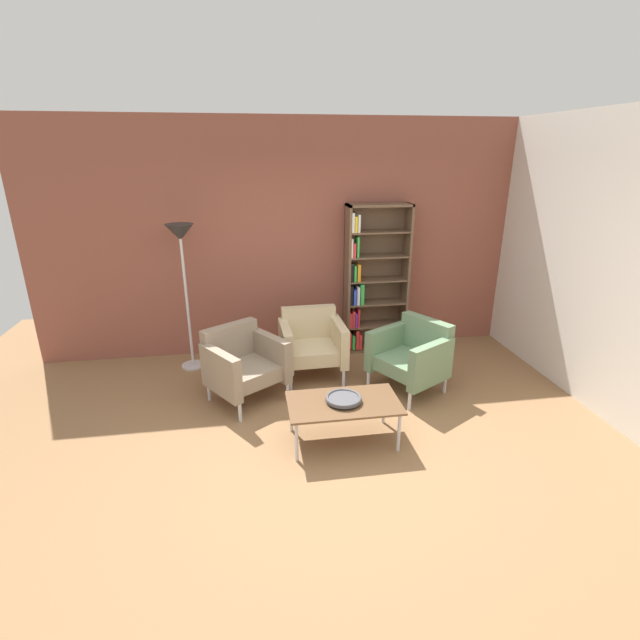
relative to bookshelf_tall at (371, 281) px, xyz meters
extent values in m
plane|color=olive|center=(-0.96, -2.25, -0.92)|extent=(8.32, 8.32, 0.00)
cube|color=brown|center=(-0.96, 0.21, 0.53)|extent=(6.40, 0.12, 2.90)
cube|color=silver|center=(1.90, -1.65, 0.53)|extent=(0.12, 5.20, 2.90)
cube|color=brown|center=(-0.31, -0.02, 0.03)|extent=(0.03, 0.30, 1.90)
cube|color=brown|center=(0.46, -0.02, 0.03)|extent=(0.03, 0.30, 1.90)
cube|color=brown|center=(0.07, -0.02, 0.96)|extent=(0.80, 0.30, 0.03)
cube|color=brown|center=(0.07, -0.02, -0.91)|extent=(0.80, 0.30, 0.03)
cube|color=brown|center=(0.07, 0.12, 0.03)|extent=(0.80, 0.02, 1.90)
cube|color=brown|center=(0.07, -0.02, -0.59)|extent=(0.76, 0.28, 0.02)
cube|color=brown|center=(0.07, -0.02, -0.28)|extent=(0.76, 0.28, 0.02)
cube|color=brown|center=(0.07, -0.02, 0.03)|extent=(0.76, 0.28, 0.02)
cube|color=brown|center=(0.07, -0.02, 0.33)|extent=(0.76, 0.28, 0.02)
cube|color=brown|center=(0.07, -0.02, 0.64)|extent=(0.76, 0.28, 0.02)
cube|color=red|center=(-0.28, -0.08, -0.77)|extent=(0.03, 0.17, 0.23)
cube|color=green|center=(-0.23, -0.07, -0.79)|extent=(0.04, 0.18, 0.19)
cube|color=red|center=(-0.18, -0.05, -0.75)|extent=(0.04, 0.22, 0.26)
cube|color=red|center=(-0.14, -0.04, -0.78)|extent=(0.03, 0.24, 0.19)
cube|color=red|center=(-0.28, -0.07, -0.48)|extent=(0.04, 0.17, 0.19)
cube|color=red|center=(-0.24, -0.06, -0.47)|extent=(0.03, 0.20, 0.22)
cube|color=purple|center=(-0.21, -0.06, -0.48)|extent=(0.02, 0.20, 0.19)
cube|color=red|center=(-0.17, -0.05, -0.45)|extent=(0.02, 0.21, 0.24)
cube|color=black|center=(-0.28, -0.07, -0.14)|extent=(0.04, 0.18, 0.26)
cube|color=blue|center=(-0.23, -0.07, -0.17)|extent=(0.04, 0.18, 0.20)
cube|color=white|center=(-0.19, -0.04, -0.15)|extent=(0.03, 0.23, 0.23)
cube|color=green|center=(-0.14, -0.06, -0.13)|extent=(0.04, 0.20, 0.27)
cube|color=black|center=(-0.28, -0.06, 0.16)|extent=(0.04, 0.20, 0.24)
cube|color=green|center=(-0.24, -0.05, 0.14)|extent=(0.03, 0.22, 0.20)
cube|color=orange|center=(-0.19, -0.07, 0.15)|extent=(0.04, 0.19, 0.22)
cube|color=white|center=(-0.29, -0.05, 0.46)|extent=(0.02, 0.22, 0.23)
cube|color=red|center=(-0.25, -0.04, 0.43)|extent=(0.03, 0.23, 0.18)
cube|color=green|center=(-0.21, -0.07, 0.47)|extent=(0.02, 0.17, 0.25)
cube|color=white|center=(-0.28, -0.04, 0.77)|extent=(0.03, 0.23, 0.23)
cube|color=yellow|center=(-0.24, -0.04, 0.75)|extent=(0.03, 0.23, 0.19)
cube|color=white|center=(-0.21, -0.07, 0.76)|extent=(0.03, 0.17, 0.21)
cube|color=brown|center=(-0.77, -2.05, -0.53)|extent=(1.00, 0.56, 0.02)
cylinder|color=silver|center=(-1.22, -2.28, -0.73)|extent=(0.03, 0.03, 0.38)
cylinder|color=silver|center=(-0.32, -2.28, -0.73)|extent=(0.03, 0.03, 0.38)
cylinder|color=silver|center=(-1.22, -1.82, -0.73)|extent=(0.03, 0.03, 0.38)
cylinder|color=silver|center=(-0.32, -1.82, -0.73)|extent=(0.03, 0.03, 0.38)
cylinder|color=#4C4C51|center=(-0.77, -2.05, -0.51)|extent=(0.13, 0.13, 0.02)
cylinder|color=#4C4C51|center=(-0.77, -2.05, -0.49)|extent=(0.32, 0.32, 0.02)
torus|color=#4C4C51|center=(-0.77, -2.05, -0.48)|extent=(0.32, 0.32, 0.02)
cube|color=#C6B289|center=(-0.86, -0.74, -0.60)|extent=(0.66, 0.60, 0.16)
cube|color=#C6B289|center=(-0.87, -0.47, -0.33)|extent=(0.64, 0.14, 0.38)
cube|color=#C6B289|center=(-1.17, -0.77, -0.49)|extent=(0.12, 0.62, 0.46)
cube|color=#C6B289|center=(-0.55, -0.75, -0.49)|extent=(0.12, 0.62, 0.46)
cylinder|color=silver|center=(-1.16, -1.06, -0.80)|extent=(0.04, 0.04, 0.24)
cylinder|color=silver|center=(-0.56, -1.04, -0.80)|extent=(0.04, 0.04, 0.24)
cylinder|color=silver|center=(-1.17, -0.48, -0.80)|extent=(0.04, 0.04, 0.24)
cylinder|color=silver|center=(-0.57, -0.46, -0.80)|extent=(0.04, 0.04, 0.24)
cube|color=gray|center=(-1.63, -1.17, -0.60)|extent=(0.86, 0.84, 0.16)
cube|color=gray|center=(-1.78, -0.94, -0.33)|extent=(0.60, 0.46, 0.38)
cube|color=gray|center=(-1.87, -1.36, -0.49)|extent=(0.43, 0.57, 0.46)
cube|color=gray|center=(-1.36, -1.01, -0.49)|extent=(0.43, 0.57, 0.46)
cylinder|color=silver|center=(-1.70, -1.59, -0.80)|extent=(0.04, 0.04, 0.24)
cylinder|color=silver|center=(-1.21, -1.25, -0.80)|extent=(0.04, 0.04, 0.24)
cylinder|color=silver|center=(-2.03, -1.11, -0.80)|extent=(0.04, 0.04, 0.24)
cylinder|color=silver|center=(-1.53, -0.77, -0.80)|extent=(0.04, 0.04, 0.24)
cube|color=slate|center=(0.13, -1.22, -0.60)|extent=(0.82, 0.84, 0.16)
cube|color=slate|center=(0.36, -1.09, -0.33)|extent=(0.42, 0.61, 0.38)
cube|color=slate|center=(-0.04, -0.96, -0.49)|extent=(0.59, 0.40, 0.46)
cube|color=slate|center=(0.26, -1.50, -0.49)|extent=(0.59, 0.40, 0.46)
cylinder|color=silver|center=(-0.29, -1.12, -0.80)|extent=(0.04, 0.04, 0.24)
cylinder|color=silver|center=(0.01, -1.64, -0.80)|extent=(0.04, 0.04, 0.24)
cylinder|color=silver|center=(0.21, -0.83, -0.80)|extent=(0.04, 0.04, 0.24)
cylinder|color=silver|center=(0.51, -1.35, -0.80)|extent=(0.04, 0.04, 0.24)
cylinder|color=silver|center=(-2.28, -0.24, -0.91)|extent=(0.28, 0.28, 0.02)
cylinder|color=silver|center=(-2.28, -0.24, -0.07)|extent=(0.03, 0.03, 1.65)
cone|color=#2D2D2D|center=(-2.28, -0.24, 0.73)|extent=(0.32, 0.32, 0.18)
camera|label=1|loc=(-1.54, -5.60, 1.57)|focal=26.04mm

